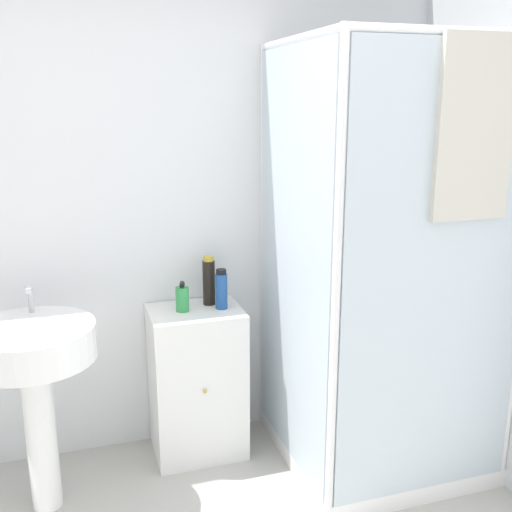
% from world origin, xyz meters
% --- Properties ---
extents(wall_back, '(6.40, 0.06, 2.50)m').
position_xyz_m(wall_back, '(0.00, 1.70, 1.25)').
color(wall_back, silver).
rests_on(wall_back, ground_plane).
extents(shower_enclosure, '(0.94, 0.97, 2.07)m').
position_xyz_m(shower_enclosure, '(1.14, 1.11, 0.56)').
color(shower_enclosure, white).
rests_on(shower_enclosure, ground_plane).
extents(vanity_cabinet, '(0.46, 0.38, 0.79)m').
position_xyz_m(vanity_cabinet, '(0.33, 1.49, 0.39)').
color(vanity_cabinet, white).
rests_on(vanity_cabinet, ground_plane).
extents(sink, '(0.54, 0.54, 1.01)m').
position_xyz_m(sink, '(-0.43, 1.26, 0.70)').
color(sink, white).
rests_on(sink, ground_plane).
extents(soap_dispenser, '(0.07, 0.07, 0.16)m').
position_xyz_m(soap_dispenser, '(0.27, 1.49, 0.85)').
color(soap_dispenser, green).
rests_on(soap_dispenser, vanity_cabinet).
extents(shampoo_bottle_tall_black, '(0.06, 0.06, 0.25)m').
position_xyz_m(shampoo_bottle_tall_black, '(0.42, 1.55, 0.91)').
color(shampoo_bottle_tall_black, black).
rests_on(shampoo_bottle_tall_black, vanity_cabinet).
extents(shampoo_bottle_blue, '(0.06, 0.06, 0.20)m').
position_xyz_m(shampoo_bottle_blue, '(0.46, 1.47, 0.89)').
color(shampoo_bottle_blue, '#1E4C93').
rests_on(shampoo_bottle_blue, vanity_cabinet).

